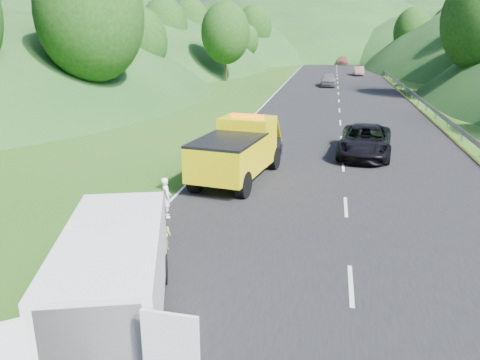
% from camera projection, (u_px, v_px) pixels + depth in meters
% --- Properties ---
extents(ground, '(320.00, 320.00, 0.00)m').
position_uv_depth(ground, '(252.00, 245.00, 14.89)').
color(ground, '#38661E').
rests_on(ground, ground).
extents(road_surface, '(14.00, 200.00, 0.02)m').
position_uv_depth(road_surface, '(338.00, 94.00, 51.80)').
color(road_surface, black).
rests_on(road_surface, ground).
extents(guardrail, '(0.06, 140.00, 1.52)m').
position_uv_depth(guardrail, '(394.00, 83.00, 62.19)').
color(guardrail, gray).
rests_on(guardrail, ground).
extents(tree_line_left, '(14.00, 140.00, 14.00)m').
position_uv_depth(tree_line_left, '(197.00, 75.00, 74.51)').
color(tree_line_left, '#29591A').
rests_on(tree_line_left, ground).
extents(tree_line_right, '(14.00, 140.00, 14.00)m').
position_uv_depth(tree_line_right, '(480.00, 80.00, 66.92)').
color(tree_line_right, '#29591A').
rests_on(tree_line_right, ground).
extents(hills_backdrop, '(201.00, 288.60, 44.00)m').
position_uv_depth(hills_backdrop, '(348.00, 55.00, 139.84)').
color(hills_backdrop, '#2D5B23').
rests_on(hills_backdrop, ground).
extents(tow_truck, '(3.42, 6.89, 2.83)m').
position_uv_depth(tow_truck, '(238.00, 150.00, 21.14)').
color(tow_truck, black).
rests_on(tow_truck, ground).
extents(white_van, '(4.67, 7.09, 2.33)m').
position_uv_depth(white_van, '(115.00, 271.00, 10.53)').
color(white_van, black).
rests_on(white_van, ground).
extents(woman, '(0.63, 0.67, 1.49)m').
position_uv_depth(woman, '(167.00, 217.00, 17.13)').
color(woman, white).
rests_on(woman, ground).
extents(child, '(0.52, 0.43, 0.97)m').
position_uv_depth(child, '(165.00, 250.00, 14.55)').
color(child, tan).
rests_on(child, ground).
extents(worker, '(1.16, 0.96, 1.57)m').
position_uv_depth(worker, '(129.00, 349.00, 10.00)').
color(worker, black).
rests_on(worker, ground).
extents(suitcase, '(0.44, 0.35, 0.63)m').
position_uv_depth(suitcase, '(132.00, 223.00, 15.77)').
color(suitcase, '#5A5A44').
rests_on(suitcase, ground).
extents(passing_suv, '(3.30, 6.12, 1.63)m').
position_uv_depth(passing_suv, '(364.00, 156.00, 25.70)').
color(passing_suv, black).
rests_on(passing_suv, ground).
extents(dist_car_a, '(1.89, 4.71, 1.60)m').
position_uv_depth(dist_car_a, '(328.00, 86.00, 58.78)').
color(dist_car_a, '#59575D').
rests_on(dist_car_a, ground).
extents(dist_car_b, '(1.48, 4.25, 1.40)m').
position_uv_depth(dist_car_b, '(358.00, 75.00, 73.91)').
color(dist_car_b, brown).
rests_on(dist_car_b, ground).
extents(dist_car_c, '(2.26, 5.55, 1.61)m').
position_uv_depth(dist_car_c, '(342.00, 65.00, 98.92)').
color(dist_car_c, brown).
rests_on(dist_car_c, ground).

